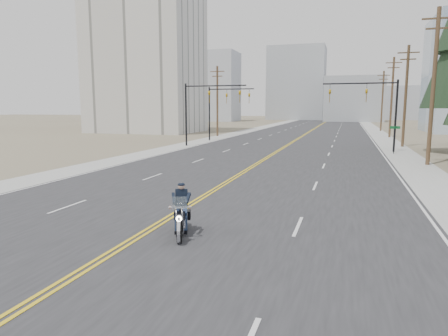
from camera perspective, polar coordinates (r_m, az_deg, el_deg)
ground_plane at (r=12.93m, az=-14.86°, el=-11.18°), size 400.00×400.00×0.00m
road at (r=80.65m, az=12.54°, el=5.34°), size 20.00×200.00×0.01m
sidewalk_left at (r=82.39m, az=4.51°, el=5.58°), size 3.00×200.00×0.01m
sidewalk_right at (r=80.53m, az=20.75°, el=4.98°), size 3.00×200.00×0.01m
traffic_mast_left at (r=45.04m, az=-3.06°, el=9.39°), size 7.10×0.26×7.00m
traffic_mast_right at (r=42.33m, az=20.69°, el=8.90°), size 7.10×0.26×7.00m
traffic_mast_far at (r=52.72m, az=-0.36°, el=9.21°), size 6.10×0.26×7.00m
street_sign at (r=40.56m, az=23.20°, el=4.36°), size 0.90×0.06×2.62m
utility_pole_b at (r=33.83m, az=27.74°, el=10.46°), size 2.20×0.30×11.50m
utility_pole_c at (r=48.64m, az=24.53°, el=9.51°), size 2.20×0.30×11.00m
utility_pole_d at (r=63.56m, az=22.85°, el=9.45°), size 2.20×0.30×11.50m
utility_pole_e at (r=80.49m, az=21.68°, el=9.02°), size 2.20×0.30×11.00m
utility_pole_left at (r=61.32m, az=-0.96°, el=9.69°), size 2.20×0.30×10.50m
apartment_block at (r=74.63m, az=-11.09°, el=16.68°), size 18.00×14.00×30.00m
haze_bldg_a at (r=132.15m, az=-1.20°, el=11.50°), size 14.00×12.00×22.00m
haze_bldg_b at (r=135.30m, az=18.03°, el=9.33°), size 18.00×14.00×14.00m
haze_bldg_d at (r=151.65m, az=10.34°, el=11.75°), size 20.00×15.00×26.00m
haze_bldg_e at (r=161.33m, az=24.02°, el=8.47°), size 14.00×14.00×12.00m
haze_bldg_f at (r=151.29m, az=-4.86°, el=9.97°), size 12.00×12.00×16.00m
motorcyclist at (r=13.67m, az=-6.16°, el=-5.97°), size 1.66×2.46×1.77m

